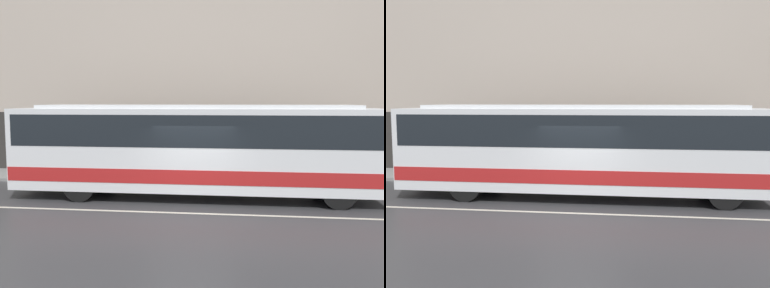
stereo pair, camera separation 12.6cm
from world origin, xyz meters
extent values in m
plane|color=#38383A|center=(0.00, 0.00, 0.00)|extent=(60.00, 60.00, 0.00)
cube|color=gray|center=(0.00, 5.25, 0.06)|extent=(60.00, 2.50, 0.13)
cube|color=#B7A899|center=(0.00, 6.65, 5.51)|extent=(60.00, 0.30, 11.02)
cube|color=#2D2B28|center=(0.00, 6.49, 1.38)|extent=(60.00, 0.06, 2.76)
cube|color=beige|center=(0.00, 0.00, 0.00)|extent=(54.00, 0.14, 0.01)
cube|color=white|center=(-0.08, 2.16, 1.68)|extent=(12.16, 2.56, 2.66)
cube|color=#B21E1E|center=(-0.08, 2.16, 0.90)|extent=(12.10, 2.59, 0.45)
cube|color=black|center=(-0.08, 2.16, 2.33)|extent=(11.80, 2.58, 1.01)
cube|color=orange|center=(5.95, 2.16, 2.82)|extent=(0.12, 1.92, 0.28)
cube|color=white|center=(-0.08, 2.16, 3.07)|extent=(10.34, 2.18, 0.12)
cylinder|color=black|center=(4.40, 1.04, 0.52)|extent=(1.04, 0.28, 1.04)
cylinder|color=black|center=(4.40, 3.29, 0.52)|extent=(1.04, 0.28, 1.04)
cylinder|color=black|center=(-3.76, 1.04, 0.52)|extent=(1.04, 0.28, 1.04)
cylinder|color=black|center=(-3.76, 3.29, 0.52)|extent=(1.04, 0.28, 1.04)
camera|label=1|loc=(1.54, -12.08, 3.26)|focal=40.00mm
camera|label=2|loc=(1.66, -12.06, 3.26)|focal=40.00mm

